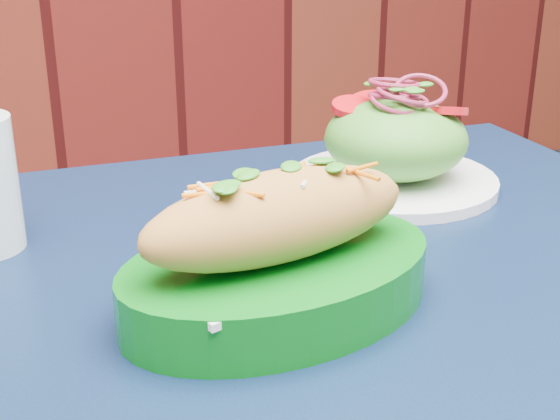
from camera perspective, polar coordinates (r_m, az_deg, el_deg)
cafe_table at (r=0.70m, az=5.44°, el=-11.91°), size 0.92×0.92×0.75m
banh_mi_basket at (r=0.60m, az=-0.11°, el=-3.22°), size 0.27×0.18×0.12m
salad_plate at (r=0.87m, az=8.42°, el=4.66°), size 0.23×0.23×0.12m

